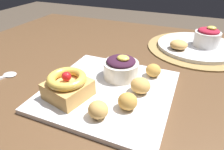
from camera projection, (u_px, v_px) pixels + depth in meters
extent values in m
cube|color=brown|center=(135.00, 88.00, 0.56)|extent=(1.40, 1.10, 0.04)
cylinder|color=brown|center=(64.00, 77.00, 1.31)|extent=(0.07, 0.07, 0.69)
cylinder|color=#997A47|center=(197.00, 48.00, 0.75)|extent=(0.36, 0.36, 0.00)
cube|color=white|center=(109.00, 90.00, 0.50)|extent=(0.31, 0.31, 0.01)
cube|color=tan|center=(68.00, 89.00, 0.46)|extent=(0.11, 0.11, 0.04)
torus|color=#E5BC4C|center=(67.00, 79.00, 0.45)|extent=(0.11, 0.11, 0.02)
sphere|color=red|center=(67.00, 76.00, 0.44)|extent=(0.02, 0.02, 0.02)
cylinder|color=silver|center=(121.00, 70.00, 0.54)|extent=(0.09, 0.09, 0.04)
ellipsoid|color=#38192D|center=(121.00, 61.00, 0.52)|extent=(0.08, 0.08, 0.02)
ellipsoid|color=#E5CC56|center=(123.00, 58.00, 0.51)|extent=(0.03, 0.03, 0.01)
ellipsoid|color=tan|center=(98.00, 110.00, 0.40)|extent=(0.04, 0.04, 0.04)
ellipsoid|color=gold|center=(128.00, 101.00, 0.42)|extent=(0.04, 0.04, 0.04)
ellipsoid|color=gold|center=(153.00, 70.00, 0.54)|extent=(0.04, 0.04, 0.04)
ellipsoid|color=tan|center=(141.00, 86.00, 0.48)|extent=(0.05, 0.04, 0.04)
cylinder|color=white|center=(197.00, 46.00, 0.74)|extent=(0.29, 0.29, 0.01)
cylinder|color=white|center=(207.00, 39.00, 0.72)|extent=(0.09, 0.09, 0.05)
ellipsoid|color=#A31E33|center=(209.00, 31.00, 0.70)|extent=(0.07, 0.07, 0.02)
ellipsoid|color=#E5CC56|center=(212.00, 28.00, 0.69)|extent=(0.03, 0.03, 0.01)
ellipsoid|color=tan|center=(179.00, 45.00, 0.69)|extent=(0.06, 0.06, 0.03)
ellipsoid|color=silver|center=(10.00, 74.00, 0.58)|extent=(0.04, 0.03, 0.00)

